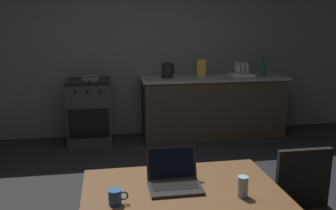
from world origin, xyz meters
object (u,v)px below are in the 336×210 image
Objects in this scene: chair at (309,209)px; coffee_mug at (115,197)px; cereal_box at (201,68)px; electric_kettle at (167,70)px; bottle at (263,67)px; stove_oven at (90,111)px; dish_rack at (241,73)px; frying_pan at (90,78)px; dining_table at (183,203)px; laptop at (174,179)px; drinking_glass at (243,187)px.

coffee_mug is at bearing -166.39° from chair.
electric_kettle is at bearing -177.75° from cereal_box.
electric_kettle is 0.51m from cereal_box.
coffee_mug is at bearing -125.45° from bottle.
coffee_mug is at bearing -85.00° from stove_oven.
dish_rack reaches higher than chair.
frying_pan is at bearing -178.52° from electric_kettle.
laptop reaches higher than dining_table.
frying_pan reaches higher than drinking_glass.
dining_table is 2.80× the size of frying_pan.
drinking_glass is 3.51m from dish_rack.
laptop is 3.27m from cereal_box.
dining_table is at bearing -97.83° from electric_kettle.
chair is 3.22m from electric_kettle.
dining_table is 9.77× the size of drinking_glass.
bottle is at bearing -0.49° from frying_pan.
dish_rack is at bearing 0.73° from frying_pan.
bottle is 0.93m from cereal_box.
laptop is at bearing 151.69° from drinking_glass.
chair is 0.93m from laptop.
chair is at bearing 1.19° from dining_table.
frying_pan is at bearing -178.27° from cereal_box.
electric_kettle is at bearing 84.38° from laptop.
dish_rack reaches higher than coffee_mug.
drinking_glass is (0.37, -0.20, 0.02)m from laptop.
stove_oven is 0.76× the size of dining_table.
coffee_mug is (-2.28, -3.20, -0.28)m from bottle.
dining_table is 3.55m from dish_rack.
coffee_mug is 0.45× the size of cereal_box.
laptop is 1.28× the size of cereal_box.
bottle is 3.94m from coffee_mug.
drinking_glass is (1.02, -3.28, 0.32)m from stove_oven.
electric_kettle is (0.48, 3.09, 0.26)m from laptop.
electric_kettle is (-0.41, 3.16, 0.50)m from chair.
dining_table is at bearing -62.65° from laptop.
bottle is 1.05× the size of cereal_box.
bottle reaches higher than cereal_box.
stove_oven is 3.45× the size of bottle.
electric_kettle reaches higher than laptop.
cereal_box is (0.09, 3.18, 0.52)m from chair.
drinking_glass is (0.99, -3.26, -0.16)m from frying_pan.
coffee_mug is 0.73m from drinking_glass.
stove_oven is 8.16× the size of coffee_mug.
stove_oven is 3.51m from chair.
bottle is at bearing -4.30° from cereal_box.
bottle is at bearing -1.06° from stove_oven.
stove_oven is 2.85× the size of laptop.
frying_pan is 1.71× the size of cereal_box.
frying_pan is at bearing 179.51° from bottle.
laptop is (-0.89, 0.07, 0.25)m from chair.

